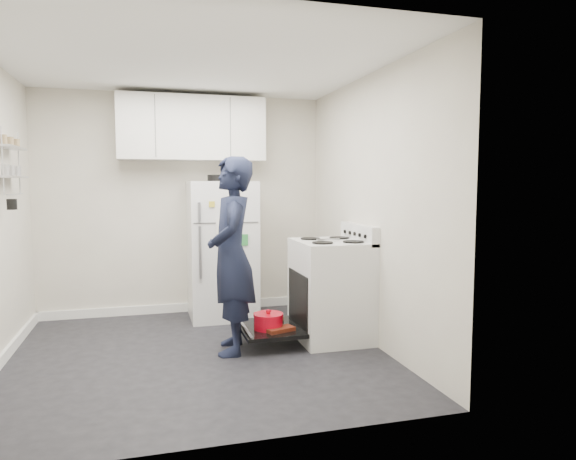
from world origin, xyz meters
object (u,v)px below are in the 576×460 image
object	(u,v)px
electric_range	(330,291)
person	(231,255)
open_oven_door	(269,325)
refrigerator	(222,249)

from	to	relation	value
electric_range	person	world-z (taller)	person
electric_range	person	xyz separation A→B (m)	(-0.96, -0.12, 0.40)
open_oven_door	refrigerator	world-z (taller)	refrigerator
open_oven_door	person	xyz separation A→B (m)	(-0.36, -0.10, 0.68)
electric_range	refrigerator	bearing A→B (deg)	128.48
refrigerator	open_oven_door	bearing A→B (deg)	-76.34
refrigerator	electric_range	bearing A→B (deg)	-51.52
electric_range	open_oven_door	world-z (taller)	electric_range
refrigerator	person	xyz separation A→B (m)	(-0.09, -1.22, 0.10)
open_oven_door	refrigerator	size ratio (longest dim) A/B	0.44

